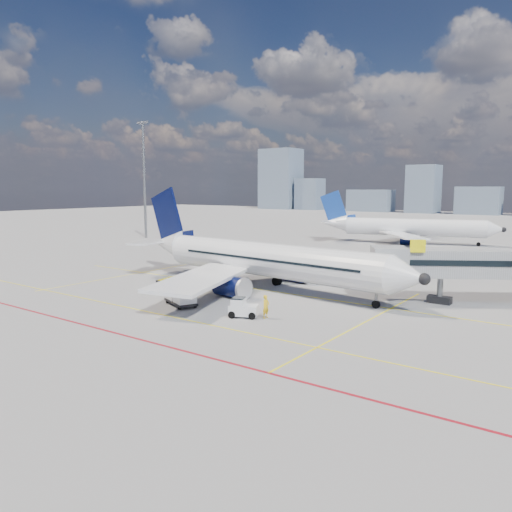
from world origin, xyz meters
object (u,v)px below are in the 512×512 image
(baggage_tug, at_px, (242,308))
(belt_loader, at_px, (172,283))
(ramp_worker, at_px, (266,307))
(main_aircraft, at_px, (258,259))
(second_aircraft, at_px, (406,227))
(cargo_dolly, at_px, (181,293))

(baggage_tug, distance_m, belt_loader, 15.22)
(baggage_tug, relative_size, ramp_worker, 1.40)
(main_aircraft, height_order, second_aircraft, main_aircraft)
(second_aircraft, height_order, baggage_tug, second_aircraft)
(baggage_tug, bearing_deg, main_aircraft, 96.00)
(main_aircraft, xyz_separation_m, belt_loader, (-7.84, -5.63, -2.67))
(second_aircraft, relative_size, ramp_worker, 17.53)
(main_aircraft, relative_size, baggage_tug, 13.71)
(main_aircraft, distance_m, ramp_worker, 13.32)
(second_aircraft, height_order, belt_loader, second_aircraft)
(cargo_dolly, height_order, ramp_worker, cargo_dolly)
(belt_loader, relative_size, ramp_worker, 2.65)
(cargo_dolly, bearing_deg, ramp_worker, 29.02)
(baggage_tug, height_order, belt_loader, belt_loader)
(main_aircraft, xyz_separation_m, baggage_tug, (6.32, -11.17, -2.41))
(second_aircraft, distance_m, baggage_tug, 65.63)
(main_aircraft, bearing_deg, belt_loader, -138.70)
(baggage_tug, bearing_deg, ramp_worker, 2.37)
(main_aircraft, distance_m, cargo_dolly, 11.42)
(baggage_tug, height_order, cargo_dolly, cargo_dolly)
(main_aircraft, distance_m, baggage_tug, 13.06)
(ramp_worker, bearing_deg, main_aircraft, 44.15)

